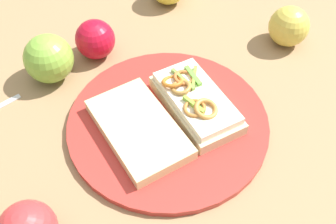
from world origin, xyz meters
The scene contains 7 objects.
ground_plane centered at (0.00, 0.00, 0.00)m, with size 2.00×2.00×0.00m, color #97734F.
plate centered at (0.00, 0.00, 0.01)m, with size 0.31×0.31×0.01m, color #B8302A.
sandwich centered at (0.03, -0.04, 0.03)m, with size 0.18×0.16×0.05m.
bread_slice_side centered at (-0.03, 0.04, 0.02)m, with size 0.17×0.10×0.02m, color beige.
apple_0 centered at (0.15, 0.15, 0.04)m, with size 0.07×0.07×0.07m, color #B50E25.
apple_3 centered at (0.08, 0.21, 0.04)m, with size 0.08×0.08×0.08m, color #7DAF3B.
apple_4 centered at (0.23, -0.19, 0.04)m, with size 0.07×0.07×0.07m, color gold.
Camera 1 is at (-0.39, -0.05, 0.50)m, focal length 43.35 mm.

